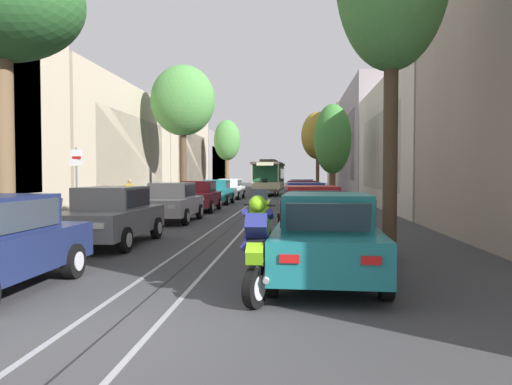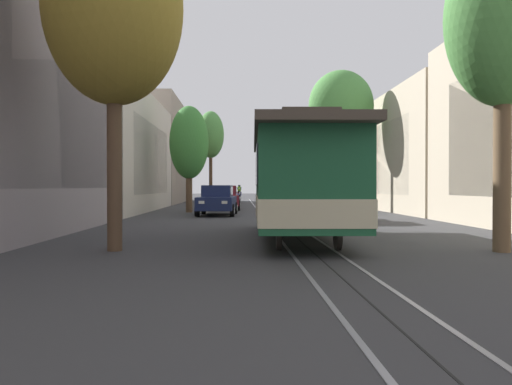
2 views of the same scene
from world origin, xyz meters
name	(u,v)px [view 2 (image 2 of 2)]	position (x,y,z in m)	size (l,w,h in m)	color
ground_plane	(270,214)	(0.00, 26.42, 0.00)	(165.11, 165.11, 0.00)	#38383A
trolley_track_rails	(276,219)	(0.00, 31.02, 0.00)	(1.14, 74.04, 0.01)	gray
building_facade_left	(476,138)	(-9.48, 30.94, 3.79)	(5.45, 65.74, 8.40)	#BCAD93
building_facade_right	(47,112)	(9.63, 33.20, 4.60)	(5.77, 65.74, 9.96)	gray
parked_car_navy_near_left	(281,193)	(-2.69, 2.01, 0.80)	(2.02, 4.37, 1.58)	#19234C
parked_car_grey_second_left	(287,194)	(-2.72, 7.56, 0.80)	(2.02, 4.37, 1.58)	slate
parked_car_silver_mid_left	(294,195)	(-2.68, 14.02, 0.80)	(2.01, 4.37, 1.58)	#B7B7BC
parked_car_maroon_fourth_left	(302,197)	(-2.69, 19.64, 0.80)	(2.01, 4.36, 1.58)	maroon
parked_car_teal_fifth_left	(317,199)	(-2.73, 25.78, 0.80)	(2.02, 4.37, 1.58)	#196B70
parked_car_white_sixth_left	(340,203)	(-2.71, 32.39, 0.80)	(2.14, 4.42, 1.58)	silver
parked_car_teal_near_right	(228,194)	(2.84, 3.49, 0.80)	(2.12, 4.41, 1.58)	#196B70
parked_car_red_second_right	(227,195)	(2.77, 9.27, 0.80)	(2.15, 4.42, 1.58)	red
parked_car_blue_mid_right	(226,196)	(2.72, 15.18, 0.80)	(2.13, 4.42, 1.58)	#233D93
parked_car_maroon_fourth_right	(224,198)	(2.69, 21.61, 0.80)	(2.11, 4.41, 1.58)	maroon
parked_car_navy_fifth_right	(217,200)	(2.86, 27.75, 0.80)	(2.15, 4.42, 1.58)	#19234C
street_tree_kerb_left_near	(301,144)	(-4.39, 5.32, 5.71)	(3.78, 3.37, 7.16)	brown
street_tree_kerb_left_second	(341,107)	(-4.49, 23.96, 6.38)	(3.95, 3.16, 8.59)	#4C3826
street_tree_kerb_left_mid	(503,23)	(-4.36, 42.78, 5.27)	(2.66, 2.15, 7.38)	brown
street_tree_kerb_right_near	(211,135)	(4.47, 6.00, 6.47)	(2.56, 2.75, 8.79)	#4C3826
street_tree_kerb_right_second	(189,143)	(4.65, 24.73, 4.06)	(2.29, 2.40, 6.25)	brown
street_tree_kerb_right_mid	(114,8)	(4.62, 42.27, 5.69)	(3.22, 3.27, 8.03)	brown
cable_car_trolley	(300,181)	(0.00, 40.20, 1.66)	(2.81, 9.17, 3.28)	#1E5B38
motorcycle_with_rider	(239,193)	(1.71, 2.07, 0.88)	(0.53, 1.89, 1.68)	black
pedestrian_on_left_pavement	(354,195)	(-6.31, 19.45, 0.95)	(0.55, 0.23, 1.68)	slate
street_sign_post	(303,185)	(-4.15, 8.56, 1.69)	(0.36, 0.08, 2.72)	slate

